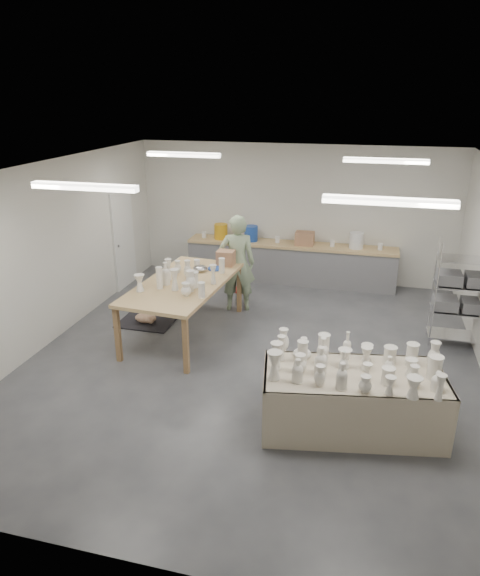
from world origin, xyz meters
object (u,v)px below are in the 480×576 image
(drying_table, at_px, (352,397))
(red_stool, at_px, (241,291))
(work_table, at_px, (187,281))
(potter, at_px, (237,263))

(drying_table, height_order, red_stool, drying_table)
(drying_table, relative_size, work_table, 0.88)
(potter, bearing_deg, work_table, 51.46)
(potter, relative_size, red_stool, 5.37)
(drying_table, relative_size, red_stool, 6.72)
(drying_table, height_order, potter, potter)
(work_table, bearing_deg, red_stool, 74.29)
(potter, bearing_deg, drying_table, 110.65)
(work_table, relative_size, potter, 1.43)
(drying_table, distance_m, potter, 4.13)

